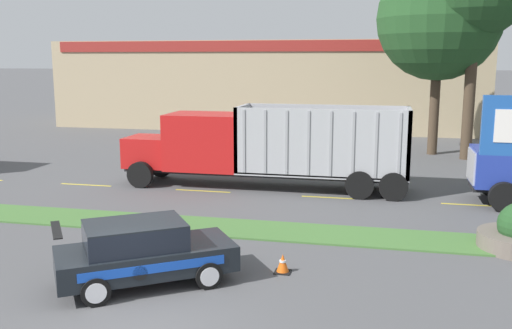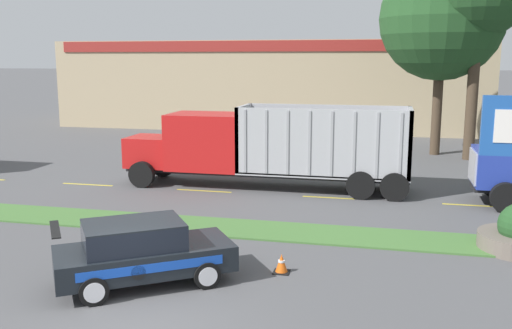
{
  "view_description": "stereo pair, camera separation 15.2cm",
  "coord_description": "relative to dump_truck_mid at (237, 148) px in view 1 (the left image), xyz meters",
  "views": [
    {
      "loc": [
        4.89,
        -10.33,
        5.46
      ],
      "look_at": [
        1.0,
        7.01,
        2.17
      ],
      "focal_mm": 40.0,
      "sensor_mm": 36.0,
      "label": 1
    },
    {
      "loc": [
        5.03,
        -10.29,
        5.46
      ],
      "look_at": [
        1.0,
        7.01,
        2.17
      ],
      "focal_mm": 40.0,
      "sensor_mm": 36.0,
      "label": 2
    }
  ],
  "objects": [
    {
      "name": "centre_line_6",
      "position": [
        9.63,
        -1.23,
        -1.68
      ],
      "size": [
        2.4,
        0.14,
        0.01
      ],
      "primitive_type": "cube",
      "color": "yellow",
      "rests_on": "ground_plane"
    },
    {
      "name": "tree_behind_left",
      "position": [
        8.98,
        10.79,
        6.72
      ],
      "size": [
        6.94,
        6.94,
        12.92
      ],
      "color": "#473828",
      "rests_on": "ground_plane"
    },
    {
      "name": "centre_line_3",
      "position": [
        -6.57,
        -1.23,
        -1.68
      ],
      "size": [
        2.4,
        0.14,
        0.01
      ],
      "primitive_type": "cube",
      "color": "yellow",
      "rests_on": "ground_plane"
    },
    {
      "name": "dump_truck_mid",
      "position": [
        0.0,
        0.0,
        0.0
      ],
      "size": [
        12.27,
        2.68,
        3.53
      ],
      "color": "black",
      "rests_on": "ground_plane"
    },
    {
      "name": "ground_plane",
      "position": [
        1.25,
        -13.22,
        -1.68
      ],
      "size": [
        600.0,
        600.0,
        0.0
      ],
      "primitive_type": "plane",
      "color": "#515154"
    },
    {
      "name": "store_building_backdrop",
      "position": [
        -3.28,
        24.26,
        1.75
      ],
      "size": [
        33.54,
        12.1,
        6.87
      ],
      "color": "tan",
      "rests_on": "ground_plane"
    },
    {
      "name": "grass_verge",
      "position": [
        1.25,
        -6.24,
        -1.65
      ],
      "size": [
        120.0,
        2.02,
        0.06
      ],
      "primitive_type": "cube",
      "color": "#477538",
      "rests_on": "ground_plane"
    },
    {
      "name": "rally_car",
      "position": [
        0.52,
        -11.19,
        -0.86
      ],
      "size": [
        4.54,
        3.91,
        1.63
      ],
      "color": "black",
      "rests_on": "ground_plane"
    },
    {
      "name": "centre_line_5",
      "position": [
        4.23,
        -1.23,
        -1.68
      ],
      "size": [
        2.4,
        0.14,
        0.01
      ],
      "primitive_type": "cube",
      "color": "yellow",
      "rests_on": "ground_plane"
    },
    {
      "name": "centre_line_4",
      "position": [
        -1.17,
        -1.23,
        -1.68
      ],
      "size": [
        2.4,
        0.14,
        0.01
      ],
      "primitive_type": "cube",
      "color": "yellow",
      "rests_on": "ground_plane"
    },
    {
      "name": "traffic_cone",
      "position": [
        3.73,
        -9.67,
        -1.44
      ],
      "size": [
        0.42,
        0.42,
        0.5
      ],
      "color": "black",
      "rests_on": "ground_plane"
    }
  ]
}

